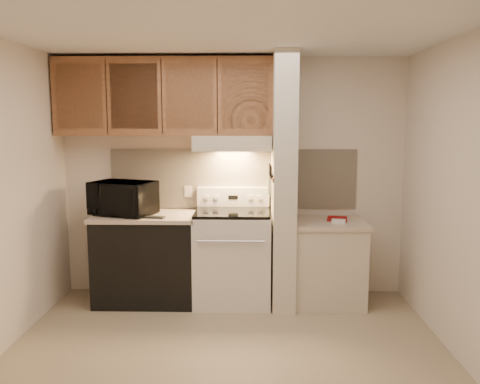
{
  "coord_description": "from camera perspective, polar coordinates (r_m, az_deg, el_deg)",
  "views": [
    {
      "loc": [
        0.18,
        -3.87,
        1.85
      ],
      "look_at": [
        0.09,
        0.75,
        1.2
      ],
      "focal_mm": 38.0,
      "sensor_mm": 36.0,
      "label": 1
    }
  ],
  "objects": [
    {
      "name": "cooktop",
      "position": [
        5.11,
        -0.87,
        -2.29
      ],
      "size": [
        0.74,
        0.64,
        0.03
      ],
      "primitive_type": "cube",
      "color": "black",
      "rests_on": "range_body"
    },
    {
      "name": "red_folder",
      "position": [
        5.29,
        10.85,
        -2.97
      ],
      "size": [
        0.25,
        0.3,
        0.01
      ],
      "primitive_type": "cube",
      "rotation": [
        0.0,
        0.0,
        -0.18
      ],
      "color": "#9E0F10",
      "rests_on": "right_countertop"
    },
    {
      "name": "knife_handle_a",
      "position": [
        4.83,
        3.49,
        2.31
      ],
      "size": [
        0.02,
        0.02,
        0.1
      ],
      "primitive_type": "cylinder",
      "color": "black",
      "rests_on": "knife_strip"
    },
    {
      "name": "dishwasher_front",
      "position": [
        5.33,
        -10.43,
        -7.49
      ],
      "size": [
        1.0,
        0.63,
        0.87
      ],
      "primitive_type": "cube",
      "color": "black",
      "rests_on": "floor"
    },
    {
      "name": "knife_blade_e",
      "position": [
        5.18,
        3.33,
        0.92
      ],
      "size": [
        0.01,
        0.04,
        0.18
      ],
      "primitive_type": "cube",
      "color": "silver",
      "rests_on": "knife_strip"
    },
    {
      "name": "knife_blade_b",
      "position": [
        4.93,
        3.43,
        0.55
      ],
      "size": [
        0.01,
        0.04,
        0.18
      ],
      "primitive_type": "cube",
      "color": "silver",
      "rests_on": "knife_strip"
    },
    {
      "name": "cab_door_d",
      "position": [
        5.04,
        0.58,
        10.71
      ],
      "size": [
        0.46,
        0.01,
        0.63
      ],
      "primitive_type": "cube",
      "color": "#905B39",
      "rests_on": "upper_cabinets"
    },
    {
      "name": "cab_gap_b",
      "position": [
        5.11,
        -8.79,
        10.58
      ],
      "size": [
        0.01,
        0.01,
        0.73
      ],
      "primitive_type": "cube",
      "color": "black",
      "rests_on": "upper_cabinets"
    },
    {
      "name": "upper_cabinets",
      "position": [
        5.27,
        -8.48,
        10.5
      ],
      "size": [
        2.18,
        0.33,
        0.77
      ],
      "primitive_type": "cube",
      "color": "#905B39",
      "rests_on": "wall_back"
    },
    {
      "name": "wall_right",
      "position": [
        4.23,
        23.64,
        -0.81
      ],
      "size": [
        0.02,
        3.0,
        2.5
      ],
      "primitive_type": "cube",
      "color": "silver",
      "rests_on": "floor"
    },
    {
      "name": "range_knob_left_outer",
      "position": [
        5.34,
        -3.79,
        -0.6
      ],
      "size": [
        0.05,
        0.02,
        0.05
      ],
      "primitive_type": "cylinder",
      "rotation": [
        1.57,
        0.0,
        0.0
      ],
      "color": "silver",
      "rests_on": "range_backguard"
    },
    {
      "name": "oven_handle",
      "position": [
        4.8,
        -1.02,
        -5.58
      ],
      "size": [
        0.65,
        0.02,
        0.02
      ],
      "primitive_type": "cylinder",
      "rotation": [
        0.0,
        1.57,
        0.0
      ],
      "color": "silver",
      "rests_on": "range_body"
    },
    {
      "name": "knife_blade_c",
      "position": [
        5.0,
        3.4,
        0.55
      ],
      "size": [
        0.01,
        0.04,
        0.2
      ],
      "primitive_type": "cube",
      "color": "silver",
      "rests_on": "knife_strip"
    },
    {
      "name": "range_knob_right_outer",
      "position": [
        5.32,
        2.23,
        -0.62
      ],
      "size": [
        0.05,
        0.02,
        0.05
      ],
      "primitive_type": "cylinder",
      "rotation": [
        1.57,
        0.0,
        0.0
      ],
      "color": "silver",
      "rests_on": "range_backguard"
    },
    {
      "name": "microwave",
      "position": [
        5.23,
        -13.01,
        -0.67
      ],
      "size": [
        0.71,
        0.58,
        0.33
      ],
      "primitive_type": "imported",
      "rotation": [
        0.0,
        0.0,
        -0.33
      ],
      "color": "black",
      "rests_on": "left_countertop"
    },
    {
      "name": "knife_handle_d",
      "position": [
        5.07,
        3.38,
        2.59
      ],
      "size": [
        0.02,
        0.02,
        0.1
      ],
      "primitive_type": "cylinder",
      "color": "black",
      "rests_on": "knife_strip"
    },
    {
      "name": "range_display",
      "position": [
        5.33,
        -0.78,
        -0.6
      ],
      "size": [
        0.1,
        0.01,
        0.04
      ],
      "primitive_type": "cube",
      "color": "black",
      "rests_on": "range_backguard"
    },
    {
      "name": "range_knob_right_inner",
      "position": [
        5.32,
        1.16,
        -0.61
      ],
      "size": [
        0.05,
        0.02,
        0.05
      ],
      "primitive_type": "cylinder",
      "rotation": [
        1.57,
        0.0,
        0.0
      ],
      "color": "silver",
      "rests_on": "range_backguard"
    },
    {
      "name": "knife_strip",
      "position": [
        5.0,
        3.55,
        1.93
      ],
      "size": [
        0.02,
        0.42,
        0.04
      ],
      "primitive_type": "cube",
      "color": "black",
      "rests_on": "partition_pillar"
    },
    {
      "name": "hood_lip",
      "position": [
        4.95,
        -0.93,
        4.9
      ],
      "size": [
        0.78,
        0.04,
        0.06
      ],
      "primitive_type": "cube",
      "color": "beige",
      "rests_on": "range_hood"
    },
    {
      "name": "floor",
      "position": [
        4.29,
        -1.43,
        -17.52
      ],
      "size": [
        3.6,
        3.6,
        0.0
      ],
      "primitive_type": "plane",
      "color": "tan",
      "rests_on": "ground"
    },
    {
      "name": "outlet",
      "position": [
        5.43,
        -5.82,
        0.06
      ],
      "size": [
        0.08,
        0.01,
        0.12
      ],
      "primitive_type": "cube",
      "color": "beige",
      "rests_on": "backsplash"
    },
    {
      "name": "cab_door_c",
      "position": [
        5.07,
        -5.7,
        10.65
      ],
      "size": [
        0.46,
        0.01,
        0.63
      ],
      "primitive_type": "cube",
      "color": "#905B39",
      "rests_on": "upper_cabinets"
    },
    {
      "name": "wall_back",
      "position": [
        5.4,
        -0.75,
        1.66
      ],
      "size": [
        3.6,
        2.5,
        0.02
      ],
      "primitive_type": "cube",
      "rotation": [
        1.57,
        0.0,
        0.0
      ],
      "color": "silver",
      "rests_on": "floor"
    },
    {
      "name": "cab_gap_c",
      "position": [
        5.05,
        -2.57,
        10.69
      ],
      "size": [
        0.01,
        0.01,
        0.73
      ],
      "primitive_type": "cube",
      "color": "black",
      "rests_on": "upper_cabinets"
    },
    {
      "name": "range_body",
      "position": [
        5.21,
        -0.86,
        -7.43
      ],
      "size": [
        0.76,
        0.65,
        0.92
      ],
      "primitive_type": "cube",
      "color": "silver",
      "rests_on": "floor"
    },
    {
      "name": "ceiling",
      "position": [
        3.92,
        -1.57,
        17.55
      ],
      "size": [
        3.6,
        3.6,
        0.0
      ],
      "primitive_type": "plane",
      "rotation": [
        3.14,
        0.0,
        0.0
      ],
      "color": "white",
      "rests_on": "wall_back"
    },
    {
      "name": "knife_handle_b",
      "position": [
        4.92,
        3.44,
        2.42
      ],
      "size": [
        0.02,
        0.02,
        0.1
      ],
      "primitive_type": "cylinder",
      "color": "black",
      "rests_on": "knife_strip"
    },
    {
      "name": "white_box",
      "position": [
        5.09,
        11.01,
        -3.25
      ],
      "size": [
        0.15,
        0.12,
        0.04
      ],
      "primitive_type": "cube",
      "rotation": [
        0.0,
        0.0,
        -0.23
      ],
      "color": "white",
      "rests_on": "right_countertop"
    },
    {
      "name": "oven_mitt",
      "position": [
        5.23,
        3.33,
        1.12
      ],
      "size": [
        0.03,
        0.1,
        0.24
      ],
      "primitive_type": "cube",
      "color": "gray",
      "rests_on": "partition_pillar"
    },
    {
      "name": "range_knob_left_inner",
      "position": [
        5.33,
        -2.72,
        -0.6
      ],
      "size": [
        0.05,
        0.02,
        0.05
      ],
      "primitive_type": "cylinder",
      "rotation": [
        1.57,
        0.0,
        0.0
      ],
      "color": "silver",
      "rests_on": "range_backguard"
    },
    {
      "name": "knife_blade_d",
      "position": [
        5.08,
        3.37,
        0.9
      ],
      "size": [
        0.01,
        0.04,
        0.16
      ],
      "primitive_type": "cube",
      "color": "silver",
      "rests_on": "knife_strip"
    },
    {
      "name": "cab_gap_a",
      "position": [
        5.23,
        -14.77,
        10.35
      ],
      "size": [
        0.01,
        0.01,
        0.73
      ],
      "primitive_type": "cube",
      "color": "black",
      "rests_on": "upper_cabinets"
    },
    {
      "name": "cab_door_b",
      "position": [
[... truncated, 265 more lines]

